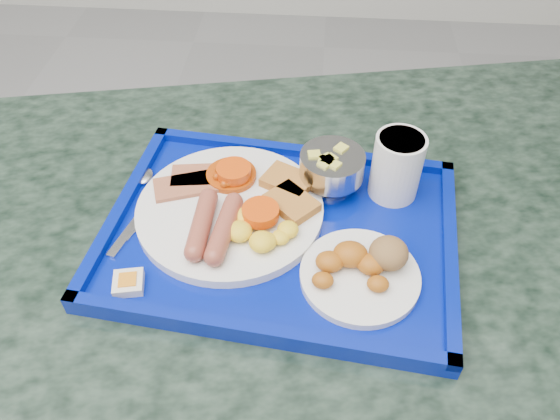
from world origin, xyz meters
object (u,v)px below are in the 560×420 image
fruit_bowl (332,167)px  juice_cup (397,165)px  main_plate (234,208)px  bread_plate (363,268)px  table (300,319)px  tray (280,233)px

fruit_bowl → juice_cup: 0.09m
main_plate → fruit_bowl: bearing=26.7°
bread_plate → fruit_bowl: fruit_bowl is taller
table → bread_plate: (0.08, -0.07, 0.24)m
table → juice_cup: (0.13, 0.09, 0.28)m
tray → table: bearing=-3.6°
main_plate → bread_plate: 0.21m
bread_plate → juice_cup: (0.05, 0.16, 0.04)m
table → fruit_bowl: (0.03, 0.09, 0.27)m
bread_plate → juice_cup: size_ratio=1.54×
table → main_plate: (-0.10, 0.03, 0.24)m
table → tray: bearing=176.4°
tray → main_plate: bearing=161.1°
bread_plate → fruit_bowl: bearing=105.4°
juice_cup → main_plate: bearing=-163.5°
main_plate → juice_cup: 0.24m
table → bread_plate: size_ratio=9.06×
table → fruit_bowl: fruit_bowl is taller
table → fruit_bowl: size_ratio=14.80×
bread_plate → fruit_bowl: 0.17m
table → bread_plate: bread_plate is taller
main_plate → juice_cup: bearing=16.5°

